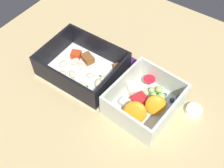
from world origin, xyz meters
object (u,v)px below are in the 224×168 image
(pasta_container, at_px, (82,68))
(candy_bar, at_px, (136,65))
(fruit_bowl, at_px, (145,101))
(paper_cup_liner, at_px, (194,111))

(pasta_container, relative_size, candy_bar, 2.67)
(candy_bar, bearing_deg, fruit_bowl, -49.04)
(fruit_bowl, height_order, candy_bar, fruit_bowl)
(pasta_container, distance_m, candy_bar, 0.13)
(pasta_container, xyz_separation_m, paper_cup_liner, (0.27, 0.05, -0.01))
(pasta_container, bearing_deg, fruit_bowl, 0.22)
(candy_bar, bearing_deg, paper_cup_liner, -13.71)
(fruit_bowl, relative_size, paper_cup_liner, 4.57)
(candy_bar, xyz_separation_m, paper_cup_liner, (0.18, -0.04, 0.00))
(fruit_bowl, relative_size, candy_bar, 2.27)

